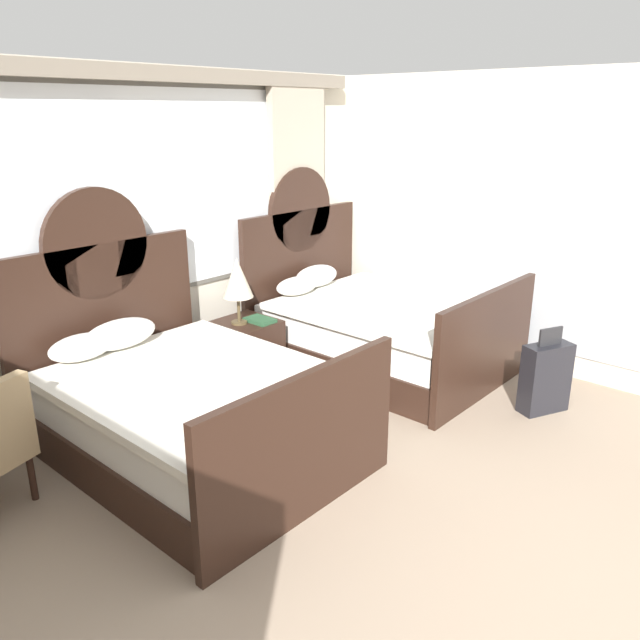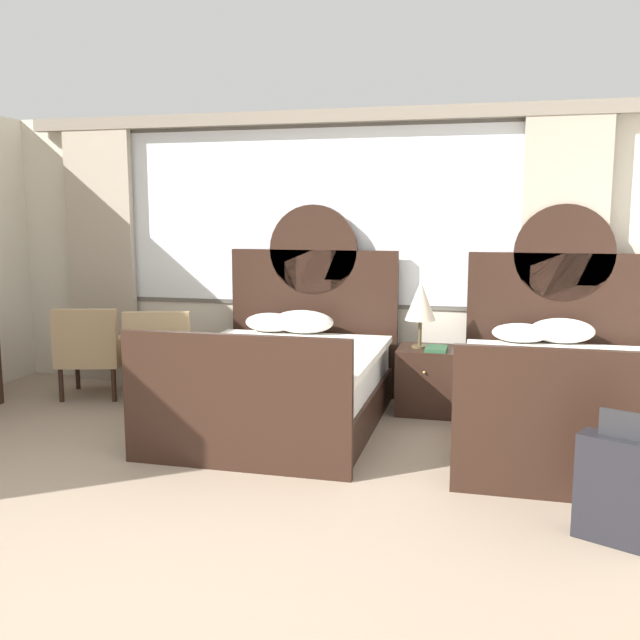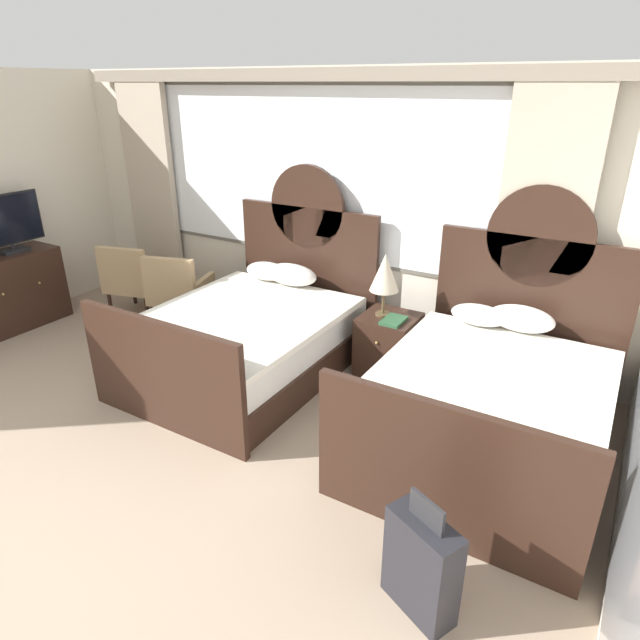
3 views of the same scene
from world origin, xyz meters
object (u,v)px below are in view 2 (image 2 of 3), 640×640
at_px(bed_near_mirror, 569,397).
at_px(book_on_nightstand, 436,349).
at_px(bed_near_window, 283,379).
at_px(suitcase_on_floor, 617,489).
at_px(table_lamp_on_nightstand, 421,301).
at_px(armchair_by_window_centre, 91,349).
at_px(armchair_by_window_left, 161,353).
at_px(nightstand_between_beds, 427,380).

height_order(bed_near_mirror, book_on_nightstand, bed_near_mirror).
relative_size(bed_near_window, suitcase_on_floor, 3.04).
bearing_deg(book_on_nightstand, table_lamp_on_nightstand, 146.85).
xyz_separation_m(bed_near_window, table_lamp_on_nightstand, (1.06, 0.63, 0.61)).
bearing_deg(book_on_nightstand, bed_near_window, -156.25).
distance_m(bed_near_mirror, book_on_nightstand, 1.19).
bearing_deg(armchair_by_window_centre, book_on_nightstand, 2.96).
height_order(table_lamp_on_nightstand, suitcase_on_floor, table_lamp_on_nightstand).
bearing_deg(table_lamp_on_nightstand, armchair_by_window_centre, -175.03).
height_order(bed_near_window, armchair_by_window_centre, bed_near_window).
bearing_deg(table_lamp_on_nightstand, armchair_by_window_left, -173.54).
bearing_deg(bed_near_window, table_lamp_on_nightstand, 30.88).
distance_m(bed_near_window, book_on_nightstand, 1.34).
height_order(bed_near_window, nightstand_between_beds, bed_near_window).
distance_m(bed_near_window, table_lamp_on_nightstand, 1.38).
height_order(bed_near_mirror, suitcase_on_floor, bed_near_mirror).
xyz_separation_m(bed_near_mirror, armchair_by_window_centre, (-4.25, 0.37, 0.09)).
relative_size(nightstand_between_beds, armchair_by_window_centre, 0.66).
relative_size(table_lamp_on_nightstand, armchair_by_window_left, 0.67).
height_order(armchair_by_window_left, suitcase_on_floor, armchair_by_window_left).
bearing_deg(table_lamp_on_nightstand, book_on_nightstand, -33.15).
distance_m(bed_near_window, bed_near_mirror, 2.25).
relative_size(bed_near_window, table_lamp_on_nightstand, 3.73).
bearing_deg(nightstand_between_beds, book_on_nightstand, -50.21).
bearing_deg(armchair_by_window_left, bed_near_window, -16.00).
xyz_separation_m(nightstand_between_beds, armchair_by_window_left, (-2.41, -0.27, 0.18)).
distance_m(table_lamp_on_nightstand, armchair_by_window_centre, 3.12).
distance_m(armchair_by_window_left, suitcase_on_floor, 4.14).
distance_m(book_on_nightstand, armchair_by_window_centre, 3.22).
bearing_deg(suitcase_on_floor, armchair_by_window_left, 151.19).
xyz_separation_m(bed_near_window, nightstand_between_beds, (1.13, 0.63, -0.09)).
relative_size(book_on_nightstand, suitcase_on_floor, 0.36).
height_order(book_on_nightstand, suitcase_on_floor, suitcase_on_floor).
distance_m(table_lamp_on_nightstand, suitcase_on_floor, 2.68).
relative_size(bed_near_mirror, armchair_by_window_centre, 2.52).
height_order(nightstand_between_beds, armchair_by_window_left, armchair_by_window_left).
relative_size(book_on_nightstand, armchair_by_window_centre, 0.30).
bearing_deg(armchair_by_window_left, suitcase_on_floor, -28.81).
relative_size(bed_near_window, armchair_by_window_centre, 2.52).
bearing_deg(table_lamp_on_nightstand, nightstand_between_beds, 0.64).
distance_m(armchair_by_window_centre, suitcase_on_floor, 4.78).
xyz_separation_m(book_on_nightstand, armchair_by_window_left, (-2.50, -0.17, -0.12)).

